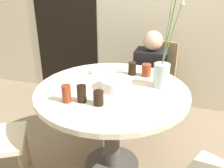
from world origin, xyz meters
The scene contains 14 objects.
ground_plane centered at (0.00, 0.00, 0.00)m, with size 16.00×16.00×0.00m, color #89755B.
wall_back centered at (0.00, 1.35, 1.30)m, with size 8.00×0.05×2.60m.
doorway_panel centered at (-1.09, 1.32, 1.02)m, with size 0.90×0.01×2.05m.
dining_table centered at (0.00, 0.00, 0.62)m, with size 1.20×1.20×0.77m.
chair_right_flank centered at (0.20, 0.96, 0.51)m, with size 0.47×0.47×0.91m.
birthday_cake centered at (0.03, 0.02, 0.81)m, with size 0.25×0.25×0.12m.
flower_vase centered at (0.36, 0.17, 0.91)m, with size 0.17×0.29×0.73m.
side_plate centered at (-0.25, 0.33, 0.77)m, with size 0.16×0.16×0.01m.
drink_glass_0 centered at (-0.01, -0.27, 0.82)m, with size 0.07×0.07×0.10m.
drink_glass_1 centered at (0.08, 0.34, 0.82)m, with size 0.07×0.07×0.11m.
drink_glass_2 centered at (0.20, 0.34, 0.82)m, with size 0.08×0.08×0.11m.
drink_glass_3 centered at (-0.23, -0.30, 0.83)m, with size 0.07×0.07×0.12m.
drink_glass_4 centered at (-0.14, -0.26, 0.83)m, with size 0.07×0.07×0.12m.
person_guest centered at (0.17, 0.80, 0.50)m, with size 0.34×0.24×1.07m.
Camera 1 is at (0.55, -1.67, 1.60)m, focal length 40.00 mm.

